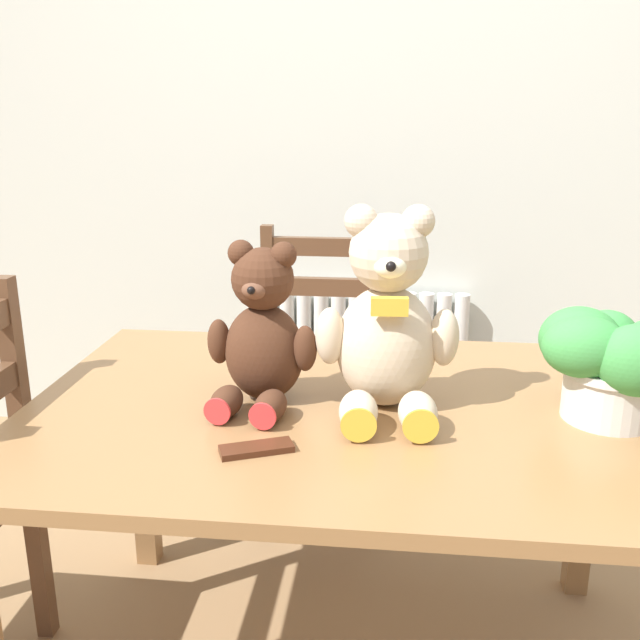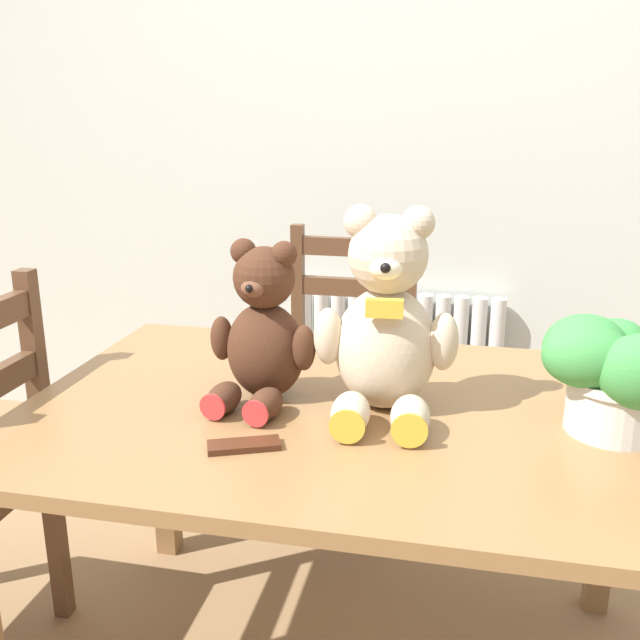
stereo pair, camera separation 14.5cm
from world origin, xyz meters
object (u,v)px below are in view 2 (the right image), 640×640
Objects in this scene: chocolate_bar at (244,445)px; potted_plant at (611,369)px; teddy_bear_right at (386,326)px; teddy_bear_left at (263,333)px; wooden_chair_behind at (346,371)px.

potted_plant is at bearing 18.72° from chocolate_bar.
potted_plant is at bearing 174.51° from teddy_bear_right.
teddy_bear_right is 0.43m from potted_plant.
potted_plant is (0.42, -0.01, -0.05)m from teddy_bear_right.
teddy_bear_right is at bearing -173.00° from teddy_bear_left.
teddy_bear_right is at bearing 178.42° from potted_plant.
wooden_chair_behind is at bearing -84.37° from teddy_bear_left.
potted_plant is (0.65, -0.83, 0.36)m from wooden_chair_behind.
potted_plant is 0.70m from chocolate_bar.
wooden_chair_behind is 7.05× the size of chocolate_bar.
teddy_bear_right is 0.37m from chocolate_bar.
teddy_bear_left is 0.68m from potted_plant.
wooden_chair_behind is 2.23× the size of teddy_bear_right.
chocolate_bar is (0.03, -0.23, -0.14)m from teddy_bear_left.
teddy_bear_left is at bearing 88.00° from wooden_chair_behind.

